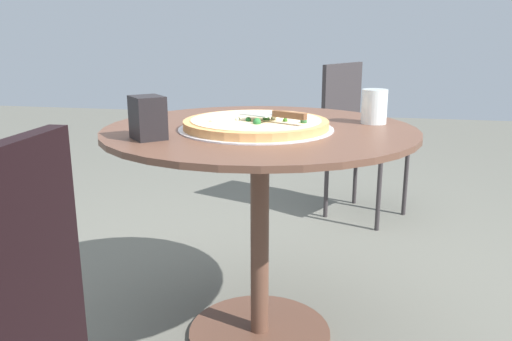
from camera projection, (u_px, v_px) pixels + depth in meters
The scene contains 7 objects.
ground_plane at pixel (260, 334), 1.82m from camera, with size 10.00×10.00×0.00m, color #5F5F55.
patio_table at pixel (260, 181), 1.68m from camera, with size 0.98×0.98×0.73m.
pizza_on_tray at pixel (256, 124), 1.60m from camera, with size 0.47×0.47×0.05m.
pizza_server at pixel (275, 115), 1.53m from camera, with size 0.14×0.21×0.02m.
drinking_cup at pixel (374, 106), 1.69m from camera, with size 0.08×0.08×0.11m, color silver.
napkin_dispenser at pixel (148, 118), 1.44m from camera, with size 0.09×0.08×0.12m, color black.
patio_chair_far at pixel (358, 128), 2.91m from camera, with size 0.52×0.52×0.85m.
Camera 1 is at (1.58, 0.31, 1.01)m, focal length 36.76 mm.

